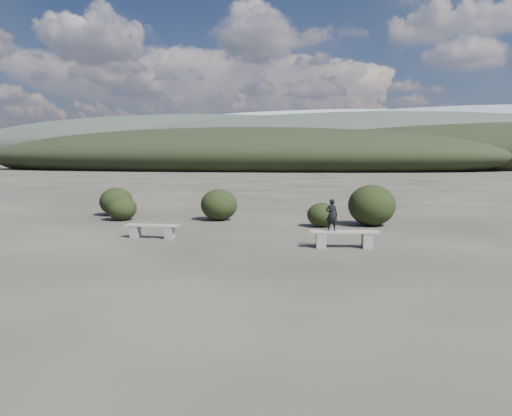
# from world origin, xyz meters

# --- Properties ---
(ground) EXTENTS (1200.00, 1200.00, 0.00)m
(ground) POSITION_xyz_m (0.00, 0.00, 0.00)
(ground) COLOR #2B2721
(ground) RESTS_ON ground
(bench_left) EXTENTS (1.73, 0.40, 0.43)m
(bench_left) POSITION_xyz_m (-2.75, 4.21, 0.26)
(bench_left) COLOR slate
(bench_left) RESTS_ON ground
(bench_right) EXTENTS (1.97, 0.74, 0.48)m
(bench_right) POSITION_xyz_m (3.21, 3.82, 0.29)
(bench_right) COLOR slate
(bench_right) RESTS_ON ground
(seated_person) EXTENTS (0.33, 0.22, 0.89)m
(seated_person) POSITION_xyz_m (2.86, 3.75, 0.93)
(seated_person) COLOR black
(seated_person) RESTS_ON bench_right
(shrub_a) EXTENTS (1.21, 1.21, 0.99)m
(shrub_a) POSITION_xyz_m (-5.84, 8.11, 0.49)
(shrub_a) COLOR black
(shrub_a) RESTS_ON ground
(shrub_b) EXTENTS (1.48, 1.48, 1.27)m
(shrub_b) POSITION_xyz_m (-2.02, 8.99, 0.63)
(shrub_b) COLOR black
(shrub_b) RESTS_ON ground
(shrub_c) EXTENTS (1.10, 1.10, 0.88)m
(shrub_c) POSITION_xyz_m (2.22, 7.97, 0.44)
(shrub_c) COLOR black
(shrub_c) RESTS_ON ground
(shrub_d) EXTENTS (1.74, 1.74, 1.53)m
(shrub_d) POSITION_xyz_m (3.98, 8.68, 0.76)
(shrub_d) COLOR black
(shrub_d) RESTS_ON ground
(shrub_f) EXTENTS (1.44, 1.44, 1.22)m
(shrub_f) POSITION_xyz_m (-6.89, 9.62, 0.61)
(shrub_f) COLOR black
(shrub_f) RESTS_ON ground
(mountain_ridges) EXTENTS (500.00, 400.00, 56.00)m
(mountain_ridges) POSITION_xyz_m (-7.48, 339.06, 10.84)
(mountain_ridges) COLOR black
(mountain_ridges) RESTS_ON ground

